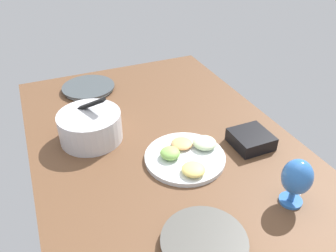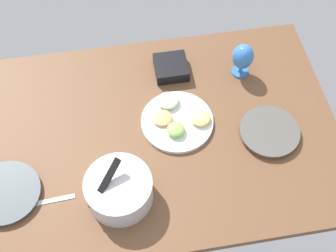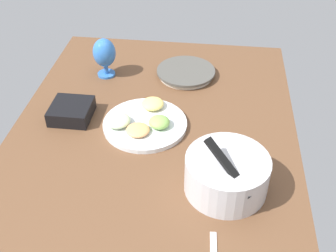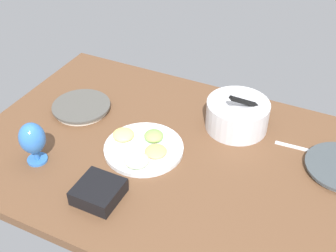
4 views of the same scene
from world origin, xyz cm
name	(u,v)px [view 4 (image 4 of 4)]	position (x,y,z in cm)	size (l,w,h in cm)	color
ground_plane	(176,158)	(0.00, 0.00, -2.00)	(160.00, 104.00, 4.00)	brown
dinner_plate_left	(81,107)	(-49.47, 8.44, 1.45)	(25.34, 25.34, 2.78)	silver
mixing_bowl	(237,114)	(15.38, 26.45, 6.54)	(25.56, 25.56, 18.59)	silver
fruit_platter	(143,148)	(-12.28, -3.97, 1.76)	(31.00, 31.00, 5.50)	silver
hurricane_glass_blue	(32,139)	(-45.67, -26.04, 10.38)	(9.71, 9.71, 17.19)	#326EC2
square_bowl_black	(98,191)	(-14.34, -31.75, 3.10)	(14.91, 14.91, 5.57)	black
fork_by_right_plate	(298,148)	(41.81, 23.95, 0.30)	(18.00, 1.80, 0.60)	silver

